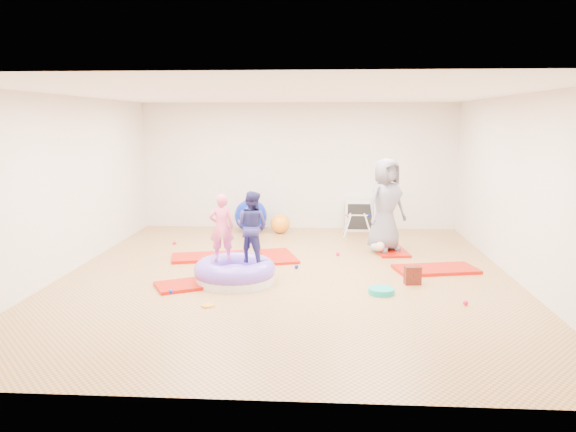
{
  "coord_description": "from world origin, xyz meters",
  "views": [
    {
      "loc": [
        0.56,
        -8.52,
        2.41
      ],
      "look_at": [
        0.0,
        0.3,
        0.9
      ],
      "focal_mm": 35.0,
      "sensor_mm": 36.0,
      "label": 1
    }
  ],
  "objects": [
    {
      "name": "gym_mat_center_back",
      "position": [
        -0.23,
        1.16,
        0.02
      ],
      "size": [
        0.83,
        1.19,
        0.04
      ],
      "primitive_type": "cube",
      "rotation": [
        0.0,
        0.0,
        1.87
      ],
      "color": "#BB1C06",
      "rests_on": "ground"
    },
    {
      "name": "infant",
      "position": [
        1.59,
        1.56,
        0.15
      ],
      "size": [
        0.35,
        0.36,
        0.21
      ],
      "color": "silver",
      "rests_on": "gym_mat_rear_right"
    },
    {
      "name": "backpack",
      "position": [
        1.9,
        -0.35,
        0.14
      ],
      "size": [
        0.25,
        0.17,
        0.27
      ],
      "primitive_type": "cube",
      "rotation": [
        0.0,
        0.0,
        0.11
      ],
      "color": "maroon",
      "rests_on": "ground"
    },
    {
      "name": "inflatable_cushion",
      "position": [
        -0.76,
        -0.41,
        0.15
      ],
      "size": [
        1.23,
        1.23,
        0.39
      ],
      "rotation": [
        0.0,
        0.0,
        0.14
      ],
      "color": "silver",
      "rests_on": "ground"
    },
    {
      "name": "balance_disc",
      "position": [
        1.39,
        -0.86,
        0.04
      ],
      "size": [
        0.37,
        0.37,
        0.08
      ],
      "primitive_type": "cylinder",
      "color": "#11A99C",
      "rests_on": "ground"
    },
    {
      "name": "child_pink",
      "position": [
        -0.97,
        -0.29,
        0.87
      ],
      "size": [
        0.41,
        0.31,
        1.02
      ],
      "primitive_type": "imported",
      "rotation": [
        0.0,
        0.0,
        3.32
      ],
      "color": "#F1587D",
      "rests_on": "inflatable_cushion"
    },
    {
      "name": "room",
      "position": [
        0.0,
        0.0,
        1.4
      ],
      "size": [
        7.01,
        8.01,
        2.81
      ],
      "color": "tan",
      "rests_on": "ground"
    },
    {
      "name": "child_navy",
      "position": [
        -0.5,
        -0.34,
        0.89
      ],
      "size": [
        0.65,
        0.59,
        1.07
      ],
      "primitive_type": "imported",
      "rotation": [
        0.0,
        0.0,
        2.7
      ],
      "color": "navy",
      "rests_on": "inflatable_cushion"
    },
    {
      "name": "gym_mat_right",
      "position": [
        2.39,
        0.43,
        0.03
      ],
      "size": [
        1.41,
        0.91,
        0.05
      ],
      "primitive_type": "cube",
      "rotation": [
        0.0,
        0.0,
        0.21
      ],
      "color": "#BB1C06",
      "rests_on": "ground"
    },
    {
      "name": "exercise_ball_orange",
      "position": [
        -0.36,
        3.35,
        0.21
      ],
      "size": [
        0.42,
        0.42,
        0.42
      ],
      "primitive_type": "sphere",
      "color": "orange",
      "rests_on": "ground"
    },
    {
      "name": "infant_play_gym",
      "position": [
        1.28,
        3.08,
        0.31
      ],
      "size": [
        0.61,
        0.58,
        0.47
      ],
      "rotation": [
        0.0,
        0.0,
        0.28
      ],
      "color": "silver",
      "rests_on": "ground"
    },
    {
      "name": "ball_pit_balls",
      "position": [
        -0.45,
        0.65,
        0.03
      ],
      "size": [
        4.87,
        3.44,
        0.07
      ],
      "color": "#F1063D",
      "rests_on": "ground"
    },
    {
      "name": "gym_mat_mid_left",
      "position": [
        -1.43,
        1.02,
        0.03
      ],
      "size": [
        1.44,
        0.96,
        0.05
      ],
      "primitive_type": "cube",
      "rotation": [
        0.0,
        0.0,
        0.24
      ],
      "color": "#BB1C06",
      "rests_on": "ground"
    },
    {
      "name": "cube_shelf",
      "position": [
        1.38,
        3.79,
        0.33
      ],
      "size": [
        0.66,
        0.32,
        0.66
      ],
      "color": "silver",
      "rests_on": "ground"
    },
    {
      "name": "gym_mat_front_left",
      "position": [
        -1.29,
        -0.61,
        0.02
      ],
      "size": [
        1.32,
        1.08,
        0.05
      ],
      "primitive_type": "cube",
      "rotation": [
        0.0,
        0.0,
        0.49
      ],
      "color": "#BB1C06",
      "rests_on": "ground"
    },
    {
      "name": "yellow_toy",
      "position": [
        -0.94,
        -1.55,
        0.01
      ],
      "size": [
        0.18,
        0.18,
        0.03
      ],
      "primitive_type": "cylinder",
      "color": "gold",
      "rests_on": "ground"
    },
    {
      "name": "exercise_ball_blue",
      "position": [
        -1.02,
        3.46,
        0.36
      ],
      "size": [
        0.71,
        0.71,
        0.71
      ],
      "primitive_type": "sphere",
      "color": "#081BA4",
      "rests_on": "ground"
    },
    {
      "name": "adult_caregiver",
      "position": [
        1.7,
        1.7,
        0.89
      ],
      "size": [
        0.99,
        0.92,
        1.69
      ],
      "primitive_type": "imported",
      "rotation": [
        0.0,
        0.0,
        0.64
      ],
      "color": "slate",
      "rests_on": "gym_mat_rear_right"
    },
    {
      "name": "gym_mat_rear_right",
      "position": [
        1.81,
        1.77,
        0.02
      ],
      "size": [
        0.65,
        1.12,
        0.04
      ],
      "primitive_type": "cube",
      "rotation": [
        0.0,
        0.0,
        1.69
      ],
      "color": "#BB1C06",
      "rests_on": "ground"
    }
  ]
}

